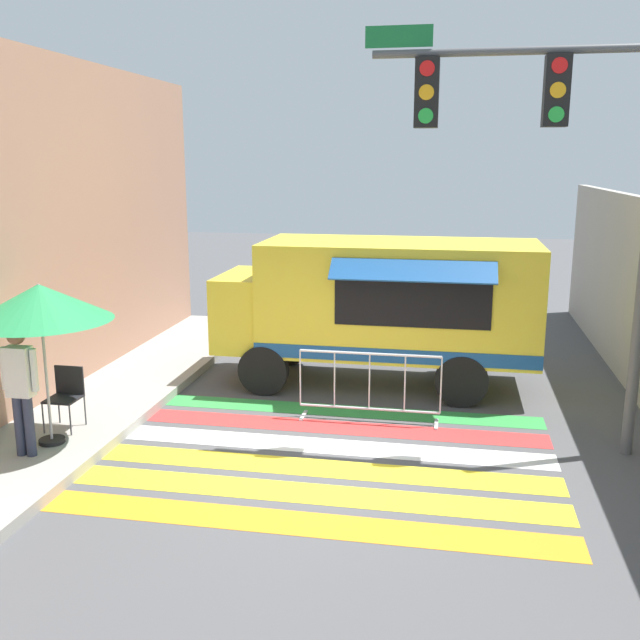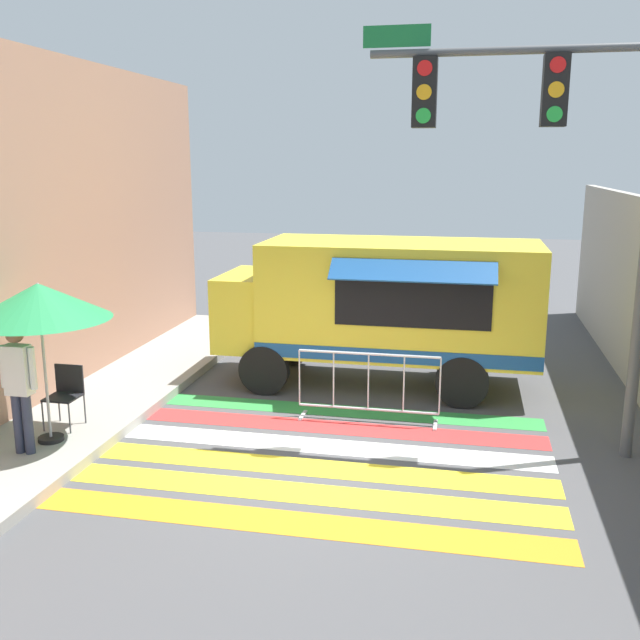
# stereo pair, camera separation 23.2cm
# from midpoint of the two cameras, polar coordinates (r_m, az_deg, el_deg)

# --- Properties ---
(ground_plane) EXTENTS (60.00, 60.00, 0.00)m
(ground_plane) POSITION_cam_midpoint_polar(r_m,az_deg,el_deg) (10.01, 0.58, -11.32)
(ground_plane) COLOR #4C4C4F
(crosswalk_painted) EXTENTS (6.40, 4.36, 0.01)m
(crosswalk_painted) POSITION_cam_midpoint_polar(r_m,az_deg,el_deg) (10.17, 0.79, -10.88)
(crosswalk_painted) COLOR orange
(crosswalk_painted) RESTS_ON ground_plane
(food_truck) EXTENTS (5.73, 2.54, 2.65)m
(food_truck) POSITION_cam_midpoint_polar(r_m,az_deg,el_deg) (12.94, 5.01, 1.50)
(food_truck) COLOR yellow
(food_truck) RESTS_ON ground_plane
(traffic_signal_pole) EXTENTS (3.88, 0.29, 5.83)m
(traffic_signal_pole) POSITION_cam_midpoint_polar(r_m,az_deg,el_deg) (10.13, 18.89, 12.71)
(traffic_signal_pole) COLOR #515456
(traffic_signal_pole) RESTS_ON ground_plane
(patio_umbrella) EXTENTS (1.94, 1.94, 2.28)m
(patio_umbrella) POSITION_cam_midpoint_polar(r_m,az_deg,el_deg) (10.42, -20.97, 1.35)
(patio_umbrella) COLOR black
(patio_umbrella) RESTS_ON sidewalk_left
(folding_chair) EXTENTS (0.45, 0.45, 0.91)m
(folding_chair) POSITION_cam_midpoint_polar(r_m,az_deg,el_deg) (11.33, -19.11, -5.31)
(folding_chair) COLOR #4C4C51
(folding_chair) RESTS_ON sidewalk_left
(vendor_person) EXTENTS (0.53, 0.24, 1.79)m
(vendor_person) POSITION_cam_midpoint_polar(r_m,az_deg,el_deg) (10.33, -22.35, -4.52)
(vendor_person) COLOR #2D3347
(vendor_person) RESTS_ON sidewalk_left
(barricade_front) EXTENTS (2.26, 0.44, 1.13)m
(barricade_front) POSITION_cam_midpoint_polar(r_m,az_deg,el_deg) (11.31, 4.47, -5.38)
(barricade_front) COLOR #B7BABF
(barricade_front) RESTS_ON ground_plane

